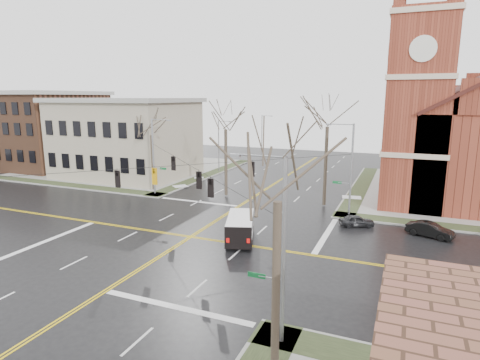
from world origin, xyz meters
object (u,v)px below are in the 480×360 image
at_px(parked_car_a, 357,221).
at_px(tree_nw_near, 226,125).
at_px(signal_pole_se, 280,246).
at_px(streetlight_north_b, 263,133).
at_px(signal_pole_ne, 350,167).
at_px(tree_ne, 328,121).
at_px(tree_se, 278,190).
at_px(parked_car_b, 430,230).
at_px(tree_nw_far, 151,131).
at_px(streetlight_north_a, 220,144).
at_px(signal_pole_nw, 154,154).
at_px(cargo_van, 240,226).

distance_m(parked_car_a, tree_nw_near, 18.61).
relative_size(signal_pole_se, streetlight_north_b, 1.12).
bearing_deg(parked_car_a, signal_pole_ne, -0.22).
distance_m(tree_ne, tree_se, 27.68).
bearing_deg(parked_car_b, tree_se, -178.95).
relative_size(tree_nw_far, tree_se, 0.93).
distance_m(streetlight_north_a, tree_ne, 24.07).
relative_size(signal_pole_nw, tree_ne, 0.71).
bearing_deg(signal_pole_nw, streetlight_north_b, 88.95).
relative_size(signal_pole_se, tree_nw_near, 0.77).
bearing_deg(tree_nw_far, streetlight_north_b, 86.12).
distance_m(streetlight_north_b, tree_nw_far, 34.88).
bearing_deg(cargo_van, signal_pole_nw, 126.62).
xyz_separation_m(streetlight_north_b, parked_car_b, (29.33, -40.14, -3.85)).
bearing_deg(parked_car_b, signal_pole_nw, 102.33).
bearing_deg(signal_pole_ne, tree_se, -89.07).
relative_size(signal_pole_ne, cargo_van, 1.57).
relative_size(signal_pole_nw, parked_car_b, 2.40).
distance_m(parked_car_b, tree_nw_near, 24.05).
xyz_separation_m(parked_car_a, parked_car_b, (6.05, -0.48, 0.09)).
relative_size(signal_pole_se, parked_car_a, 2.88).
height_order(signal_pole_ne, signal_pole_nw, same).
height_order(streetlight_north_a, tree_nw_far, tree_nw_far).
distance_m(streetlight_north_a, parked_car_b, 35.78).
xyz_separation_m(cargo_van, parked_car_b, (14.52, 6.88, -0.59)).
height_order(signal_pole_nw, tree_se, tree_se).
bearing_deg(cargo_van, signal_pole_se, -79.30).
bearing_deg(tree_se, tree_nw_near, 118.55).
distance_m(streetlight_north_a, tree_nw_near, 16.27).
bearing_deg(tree_nw_far, signal_pole_ne, -4.29).
xyz_separation_m(signal_pole_ne, parked_car_a, (1.30, -3.16, -4.42)).
bearing_deg(parked_car_a, signal_pole_nw, 59.82).
relative_size(parked_car_b, tree_ne, 0.30).
xyz_separation_m(signal_pole_ne, tree_nw_near, (-14.50, 2.61, 3.53)).
relative_size(signal_pole_se, tree_ne, 0.71).
bearing_deg(signal_pole_se, signal_pole_nw, 134.55).
distance_m(cargo_van, parked_car_a, 11.24).
relative_size(streetlight_north_a, cargo_van, 1.40).
height_order(tree_nw_far, tree_nw_near, tree_nw_near).
relative_size(cargo_van, tree_ne, 0.45).
relative_size(signal_pole_nw, tree_nw_near, 0.77).
height_order(signal_pole_ne, streetlight_north_b, signal_pole_ne).
bearing_deg(tree_nw_near, tree_se, -61.45).
xyz_separation_m(tree_nw_near, tree_ne, (11.67, 0.07, 0.67)).
bearing_deg(tree_nw_near, parked_car_a, -20.07).
relative_size(signal_pole_ne, streetlight_north_b, 1.12).
distance_m(tree_nw_far, tree_se, 36.33).
bearing_deg(tree_se, tree_nw_far, 132.91).
height_order(signal_pole_se, tree_nw_far, tree_nw_far).
bearing_deg(streetlight_north_a, parked_car_a, -40.18).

